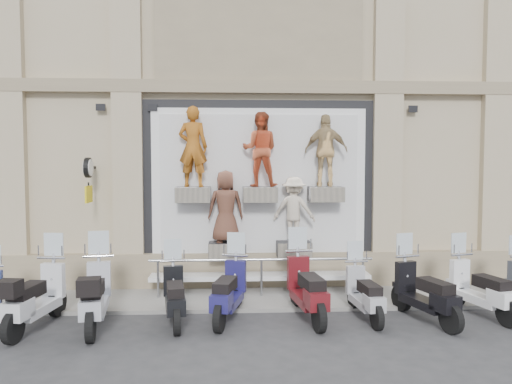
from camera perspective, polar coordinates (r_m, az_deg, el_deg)
ground at (r=9.54m, az=1.41°, el=-15.41°), size 90.00×90.00×0.00m
sidewalk at (r=11.54m, az=0.60°, el=-11.83°), size 16.00×2.20×0.08m
building at (r=16.27m, az=-0.49°, el=13.84°), size 14.00×8.60×12.00m
shop_vitrine at (r=11.78m, az=0.57°, el=0.33°), size 5.60×0.84×4.30m
guard_rail at (r=11.33m, az=0.63°, el=-9.89°), size 5.06×0.10×0.93m
clock_sign_bracket at (r=11.91m, az=-18.60°, el=1.93°), size 0.10×0.80×1.02m
scooter_b at (r=10.16m, az=-23.85°, el=-9.58°), size 0.91×2.15×1.69m
scooter_c at (r=9.84m, az=-17.91°, el=-9.78°), size 0.92×2.19×1.72m
scooter_d at (r=9.80m, az=-9.30°, el=-10.29°), size 0.84×1.95×1.53m
scooter_e at (r=9.85m, az=-3.13°, el=-9.87°), size 1.03×2.09×1.63m
scooter_f at (r=9.93m, az=5.85°, el=-9.48°), size 0.90×2.20×1.73m
scooter_g at (r=10.14m, az=12.31°, el=-10.07°), size 0.68×1.83×1.45m
scooter_h at (r=10.27m, az=18.76°, el=-9.49°), size 1.14×2.10×1.64m
scooter_i at (r=11.02m, az=24.28°, el=-8.83°), size 1.08×2.04×1.59m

